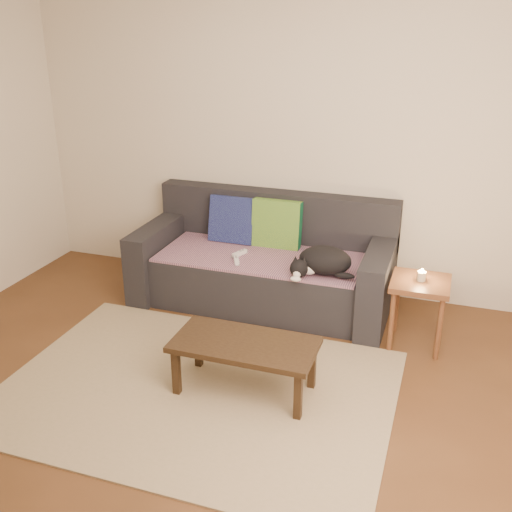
# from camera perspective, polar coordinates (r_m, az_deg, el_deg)

# --- Properties ---
(ground) EXTENTS (4.50, 4.50, 0.00)m
(ground) POSITION_cam_1_polar(r_m,az_deg,el_deg) (3.90, -6.60, -13.82)
(ground) COLOR brown
(ground) RESTS_ON ground
(back_wall) EXTENTS (4.50, 0.04, 2.60)m
(back_wall) POSITION_cam_1_polar(r_m,az_deg,el_deg) (5.12, 2.40, 11.09)
(back_wall) COLOR beige
(back_wall) RESTS_ON ground
(sofa) EXTENTS (2.10, 0.94, 0.87)m
(sofa) POSITION_cam_1_polar(r_m,az_deg,el_deg) (5.02, 0.83, -0.97)
(sofa) COLOR #232328
(sofa) RESTS_ON ground
(throw_blanket) EXTENTS (1.66, 0.74, 0.02)m
(throw_blanket) POSITION_cam_1_polar(r_m,az_deg,el_deg) (4.89, 0.50, -0.06)
(throw_blanket) COLOR #422A50
(throw_blanket) RESTS_ON sofa
(cushion_navy) EXTENTS (0.40, 0.19, 0.41)m
(cushion_navy) POSITION_cam_1_polar(r_m,az_deg,el_deg) (5.16, -2.26, 3.49)
(cushion_navy) COLOR #11114A
(cushion_navy) RESTS_ON throw_blanket
(cushion_green) EXTENTS (0.41, 0.15, 0.42)m
(cushion_green) POSITION_cam_1_polar(r_m,az_deg,el_deg) (5.04, 1.99, 3.03)
(cushion_green) COLOR #0C5132
(cushion_green) RESTS_ON throw_blanket
(cat) EXTENTS (0.49, 0.40, 0.21)m
(cat) POSITION_cam_1_polar(r_m,az_deg,el_deg) (4.54, 6.37, -0.51)
(cat) COLOR black
(cat) RESTS_ON throw_blanket
(wii_remote_a) EXTENTS (0.10, 0.15, 0.03)m
(wii_remote_a) POSITION_cam_1_polar(r_m,az_deg,el_deg) (4.76, -1.88, -0.39)
(wii_remote_a) COLOR white
(wii_remote_a) RESTS_ON throw_blanket
(wii_remote_b) EXTENTS (0.09, 0.15, 0.03)m
(wii_remote_b) POSITION_cam_1_polar(r_m,az_deg,el_deg) (4.90, -1.56, 0.27)
(wii_remote_b) COLOR white
(wii_remote_b) RESTS_ON throw_blanket
(side_table) EXTENTS (0.41, 0.41, 0.51)m
(side_table) POSITION_cam_1_polar(r_m,az_deg,el_deg) (4.45, 15.32, -3.34)
(side_table) COLOR brown
(side_table) RESTS_ON ground
(candle) EXTENTS (0.06, 0.06, 0.09)m
(candle) POSITION_cam_1_polar(r_m,az_deg,el_deg) (4.40, 15.48, -1.84)
(candle) COLOR beige
(candle) RESTS_ON side_table
(rug) EXTENTS (2.50, 1.80, 0.01)m
(rug) POSITION_cam_1_polar(r_m,az_deg,el_deg) (4.00, -5.68, -12.58)
(rug) COLOR tan
(rug) RESTS_ON ground
(coffee_table) EXTENTS (0.91, 0.45, 0.36)m
(coffee_table) POSITION_cam_1_polar(r_m,az_deg,el_deg) (3.81, -1.09, -8.80)
(coffee_table) COLOR #2F2212
(coffee_table) RESTS_ON rug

